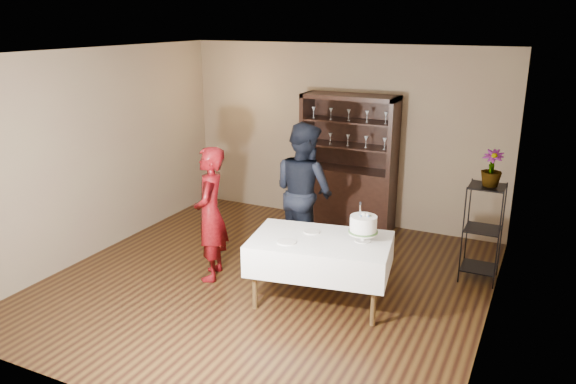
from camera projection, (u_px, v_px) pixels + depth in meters
name	position (u px, v px, depth m)	size (l,w,h in m)	color
floor	(267.00, 282.00, 6.78)	(5.00, 5.00, 0.00)	black
ceiling	(264.00, 52.00, 5.97)	(5.00, 5.00, 0.00)	silver
back_wall	(342.00, 135.00, 8.53)	(5.00, 0.02, 2.70)	brown
wall_left	(98.00, 153.00, 7.41)	(0.02, 5.00, 2.70)	brown
wall_right	(498.00, 205.00, 5.34)	(0.02, 5.00, 2.70)	brown
china_hutch	(348.00, 184.00, 8.43)	(1.40, 0.48, 2.00)	black
plant_etagere	(483.00, 229.00, 6.67)	(0.42, 0.42, 1.20)	black
cake_table	(320.00, 254.00, 6.15)	(1.64, 1.17, 0.75)	silver
woman	(210.00, 214.00, 6.69)	(0.60, 0.39, 1.63)	#3D0508
man	(304.00, 191.00, 7.26)	(0.88, 0.69, 1.81)	black
cake	(363.00, 225.00, 5.99)	(0.32, 0.32, 0.45)	white
plate_near	(287.00, 242.00, 6.00)	(0.21, 0.21, 0.01)	white
plate_far	(312.00, 232.00, 6.29)	(0.19, 0.19, 0.01)	white
potted_plant	(492.00, 168.00, 6.44)	(0.24, 0.24, 0.43)	#406A32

